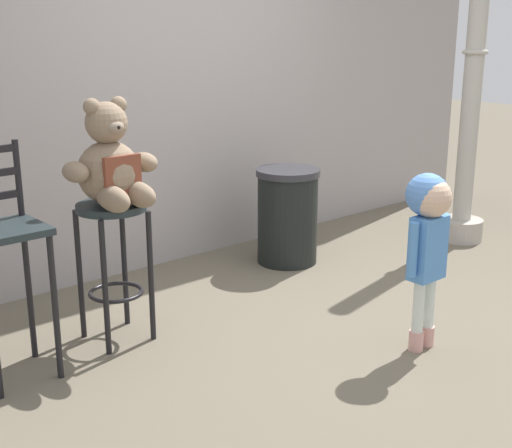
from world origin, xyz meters
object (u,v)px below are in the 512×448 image
bar_stool_with_teddy (113,244)px  lamppost (470,116)px  child_walking (428,224)px  trash_bin (287,216)px  teddy_bear (111,166)px  bar_chair_empty (4,247)px

bar_stool_with_teddy → lamppost: bearing=-3.5°
child_walking → trash_bin: (0.45, 1.57, -0.36)m
bar_stool_with_teddy → lamppost: (3.16, -0.19, 0.47)m
teddy_bear → child_walking: (1.22, -1.19, -0.30)m
bar_stool_with_teddy → child_walking: bearing=-44.9°
lamppost → bar_chair_empty: bearing=177.7°
trash_bin → lamppost: size_ratio=0.27×
child_walking → trash_bin: bearing=-30.3°
teddy_bear → bar_chair_empty: bearing=-178.9°
bar_chair_empty → child_walking: bearing=-32.6°
bar_chair_empty → teddy_bear: bearing=1.1°
teddy_bear → trash_bin: (1.67, 0.38, -0.65)m
bar_chair_empty → trash_bin: bearing=9.6°
lamppost → child_walking: bearing=-152.3°
lamppost → bar_chair_empty: (-3.79, 0.15, -0.35)m
bar_stool_with_teddy → teddy_bear: bearing=-90.0°
teddy_bear → trash_bin: 1.83m
child_walking → trash_bin: size_ratio=1.38×
lamppost → bar_chair_empty: 3.81m
lamppost → bar_stool_with_teddy: bearing=176.5°
bar_stool_with_teddy → bar_chair_empty: bar_chair_empty is taller
teddy_bear → child_walking: teddy_bear is taller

